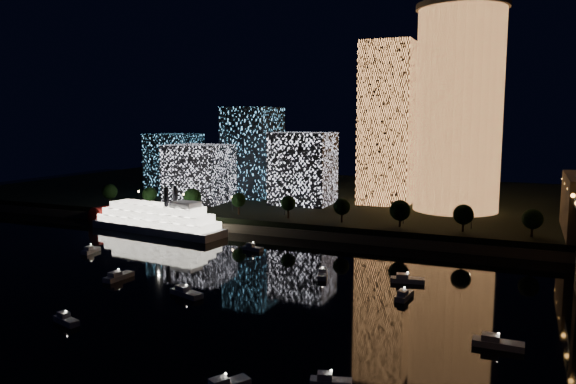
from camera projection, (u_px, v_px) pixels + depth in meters
name	position (u px, v px, depth m)	size (l,w,h in m)	color
ground	(253.00, 328.00, 109.25)	(520.00, 520.00, 0.00)	black
far_bank	(411.00, 202.00, 254.84)	(420.00, 160.00, 5.00)	black
seawall	(365.00, 238.00, 183.83)	(420.00, 6.00, 3.00)	#6B5E4C
tower_cylindrical	(459.00, 109.00, 213.05)	(34.00, 34.00, 77.69)	#F5964E
tower_rectangular	(388.00, 124.00, 232.08)	(20.88, 20.88, 66.45)	#F5964E
midrise_blocks	(236.00, 162.00, 248.32)	(89.78, 48.33, 40.41)	white
riverboat	(152.00, 219.00, 201.96)	(58.76, 19.44, 17.39)	silver
motorboats	(238.00, 298.00, 125.46)	(123.27, 87.46, 2.78)	silver
esplanade_trees	(293.00, 203.00, 199.11)	(166.29, 6.92, 8.96)	black
street_lamps	(285.00, 204.00, 206.98)	(132.70, 0.70, 5.65)	black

